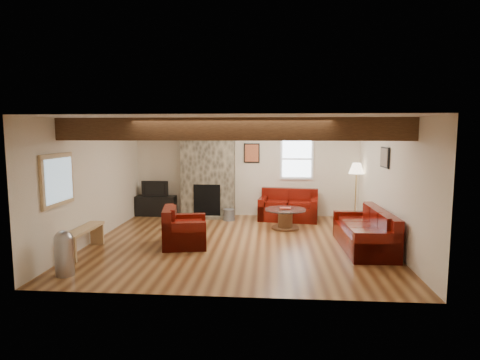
{
  "coord_description": "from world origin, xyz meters",
  "views": [
    {
      "loc": [
        0.66,
        -8.02,
        2.26
      ],
      "look_at": [
        0.01,
        0.4,
        1.25
      ],
      "focal_mm": 30.0,
      "sensor_mm": 36.0,
      "label": 1
    }
  ],
  "objects_px": {
    "tv_cabinet": "(156,206)",
    "television": "(156,188)",
    "floor_lamp": "(356,172)",
    "armchair_red": "(185,227)",
    "coffee_table": "(285,219)",
    "sofa_three": "(364,229)",
    "loveseat": "(288,205)"
  },
  "relations": [
    {
      "from": "tv_cabinet",
      "to": "television",
      "type": "xyz_separation_m",
      "value": [
        0.0,
        0.0,
        0.48
      ]
    },
    {
      "from": "tv_cabinet",
      "to": "floor_lamp",
      "type": "xyz_separation_m",
      "value": [
        5.25,
        -0.39,
        1.01
      ]
    },
    {
      "from": "armchair_red",
      "to": "floor_lamp",
      "type": "relative_size",
      "value": 0.64
    },
    {
      "from": "tv_cabinet",
      "to": "television",
      "type": "distance_m",
      "value": 0.48
    },
    {
      "from": "armchair_red",
      "to": "coffee_table",
      "type": "height_order",
      "value": "armchair_red"
    },
    {
      "from": "armchair_red",
      "to": "floor_lamp",
      "type": "xyz_separation_m",
      "value": [
        3.84,
        2.44,
        0.89
      ]
    },
    {
      "from": "sofa_three",
      "to": "television",
      "type": "bearing_deg",
      "value": -121.08
    },
    {
      "from": "floor_lamp",
      "to": "television",
      "type": "bearing_deg",
      "value": 175.73
    },
    {
      "from": "sofa_three",
      "to": "loveseat",
      "type": "bearing_deg",
      "value": -153.04
    },
    {
      "from": "television",
      "to": "floor_lamp",
      "type": "height_order",
      "value": "floor_lamp"
    },
    {
      "from": "coffee_table",
      "to": "television",
      "type": "distance_m",
      "value": 3.72
    },
    {
      "from": "armchair_red",
      "to": "coffee_table",
      "type": "relative_size",
      "value": 0.99
    },
    {
      "from": "armchair_red",
      "to": "tv_cabinet",
      "type": "distance_m",
      "value": 3.16
    },
    {
      "from": "tv_cabinet",
      "to": "television",
      "type": "bearing_deg",
      "value": 0.0
    },
    {
      "from": "loveseat",
      "to": "armchair_red",
      "type": "xyz_separation_m",
      "value": [
        -2.17,
        -2.53,
        -0.01
      ]
    },
    {
      "from": "sofa_three",
      "to": "coffee_table",
      "type": "xyz_separation_m",
      "value": [
        -1.47,
        1.51,
        -0.15
      ]
    },
    {
      "from": "coffee_table",
      "to": "television",
      "type": "bearing_deg",
      "value": 159.8
    },
    {
      "from": "coffee_table",
      "to": "floor_lamp",
      "type": "relative_size",
      "value": 0.64
    },
    {
      "from": "television",
      "to": "floor_lamp",
      "type": "xyz_separation_m",
      "value": [
        5.25,
        -0.39,
        0.53
      ]
    },
    {
      "from": "coffee_table",
      "to": "television",
      "type": "height_order",
      "value": "television"
    },
    {
      "from": "television",
      "to": "armchair_red",
      "type": "bearing_deg",
      "value": -63.5
    },
    {
      "from": "armchair_red",
      "to": "floor_lamp",
      "type": "height_order",
      "value": "floor_lamp"
    },
    {
      "from": "loveseat",
      "to": "tv_cabinet",
      "type": "xyz_separation_m",
      "value": [
        -3.58,
        0.3,
        -0.13
      ]
    },
    {
      "from": "floor_lamp",
      "to": "coffee_table",
      "type": "bearing_deg",
      "value": -153.74
    },
    {
      "from": "loveseat",
      "to": "armchair_red",
      "type": "bearing_deg",
      "value": -123.02
    },
    {
      "from": "sofa_three",
      "to": "loveseat",
      "type": "xyz_separation_m",
      "value": [
        -1.35,
        2.48,
        0.01
      ]
    },
    {
      "from": "television",
      "to": "tv_cabinet",
      "type": "bearing_deg",
      "value": 0.0
    },
    {
      "from": "tv_cabinet",
      "to": "sofa_three",
      "type": "bearing_deg",
      "value": -29.44
    },
    {
      "from": "loveseat",
      "to": "tv_cabinet",
      "type": "bearing_deg",
      "value": -177.25
    },
    {
      "from": "coffee_table",
      "to": "floor_lamp",
      "type": "xyz_separation_m",
      "value": [
        1.79,
        0.88,
        1.04
      ]
    },
    {
      "from": "sofa_three",
      "to": "coffee_table",
      "type": "relative_size",
      "value": 2.06
    },
    {
      "from": "loveseat",
      "to": "tv_cabinet",
      "type": "relative_size",
      "value": 1.38
    }
  ]
}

